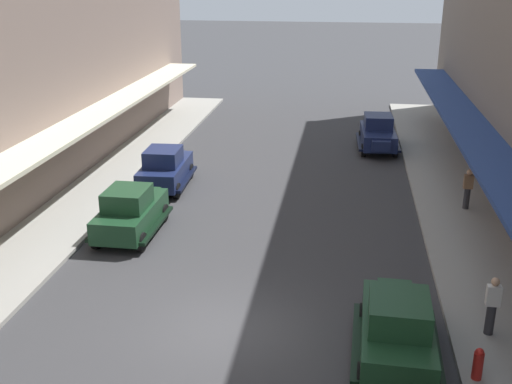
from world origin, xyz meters
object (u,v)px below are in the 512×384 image
at_px(parked_car_4, 397,327).
at_px(fire_hydrant, 478,363).
at_px(pedestrian_1, 468,189).
at_px(parked_car_2, 130,210).
at_px(pedestrian_0, 492,305).
at_px(parked_car_0, 165,167).
at_px(parked_car_1, 378,132).

distance_m(parked_car_4, fire_hydrant, 2.00).
bearing_deg(pedestrian_1, fire_hydrant, -97.88).
relative_size(parked_car_4, fire_hydrant, 5.24).
xyz_separation_m(parked_car_2, pedestrian_0, (11.58, -5.17, 0.05)).
distance_m(parked_car_4, pedestrian_0, 2.83).
relative_size(parked_car_4, pedestrian_1, 2.62).
height_order(parked_car_0, parked_car_4, same).
relative_size(parked_car_1, pedestrian_0, 2.63).
bearing_deg(fire_hydrant, parked_car_2, 146.60).
distance_m(pedestrian_0, pedestrian_1, 9.32).
xyz_separation_m(parked_car_1, parked_car_4, (-0.21, -19.29, 0.00)).
distance_m(fire_hydrant, pedestrian_0, 2.18).
distance_m(parked_car_2, pedestrian_0, 12.69).
distance_m(parked_car_2, fire_hydrant, 13.09).
xyz_separation_m(parked_car_2, fire_hydrant, (10.92, -7.20, -0.38)).
distance_m(parked_car_1, pedestrian_1, 9.25).
bearing_deg(parked_car_4, fire_hydrant, -20.80).
xyz_separation_m(parked_car_0, parked_car_4, (9.30, -11.70, 0.00)).
height_order(parked_car_2, parked_car_4, same).
bearing_deg(parked_car_0, parked_car_1, 38.60).
bearing_deg(parked_car_4, pedestrian_0, 28.13).
height_order(parked_car_2, pedestrian_1, parked_car_2).
distance_m(parked_car_0, pedestrian_1, 12.75).
bearing_deg(parked_car_0, parked_car_4, -51.51).
relative_size(parked_car_0, pedestrian_1, 2.63).
bearing_deg(pedestrian_0, pedestrian_1, 84.43).
bearing_deg(parked_car_2, parked_car_0, 92.40).
bearing_deg(pedestrian_0, parked_car_2, 155.95).
xyz_separation_m(parked_car_0, fire_hydrant, (11.14, -12.40, -0.38)).
height_order(parked_car_2, fire_hydrant, parked_car_2).
xyz_separation_m(parked_car_1, parked_car_2, (-9.29, -12.79, 0.00)).
bearing_deg(fire_hydrant, parked_car_1, 94.66).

